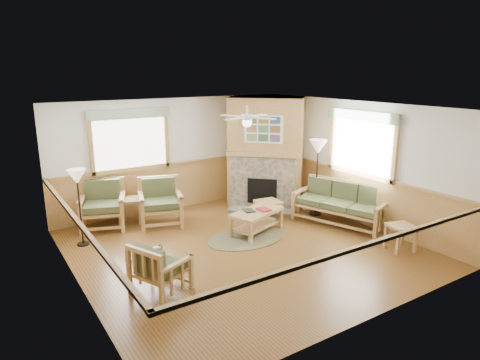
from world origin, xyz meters
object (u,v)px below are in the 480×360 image
sofa (340,204)px  floor_lamp_right (317,178)px  footstool (268,210)px  end_table_chairs (129,211)px  coffee_table (256,221)px  armchair_back_right (160,202)px  armchair_left (160,267)px  floor_lamp_left (80,208)px  armchair_back_left (103,205)px  end_table_sofa (400,238)px

sofa → floor_lamp_right: 0.89m
sofa → footstool: bearing=-151.6°
end_table_chairs → floor_lamp_right: bearing=-25.1°
coffee_table → floor_lamp_right: bearing=-13.5°
armchair_back_right → armchair_left: 3.04m
armchair_back_right → end_table_chairs: bearing=158.3°
coffee_table → floor_lamp_left: floor_lamp_left is taller
sofa → armchair_left: size_ratio=2.47×
sofa → armchair_back_left: bearing=-139.2°
end_table_sofa → floor_lamp_left: bearing=144.7°
sofa → end_table_sofa: size_ratio=3.94×
armchair_back_right → end_table_chairs: (-0.56, 0.46, -0.22)m
sofa → footstool: 1.61m
armchair_back_right → coffee_table: (1.50, -1.57, -0.26)m
sofa → end_table_chairs: size_ratio=3.56×
footstool → floor_lamp_right: 1.39m
end_table_chairs → floor_lamp_right: (3.91, -1.83, 0.62)m
coffee_table → footstool: coffee_table is taller
armchair_back_left → coffee_table: size_ratio=0.86×
armchair_back_left → floor_lamp_left: floor_lamp_left is taller
footstool → floor_lamp_left: (-3.93, 0.81, 0.54)m
coffee_table → floor_lamp_left: 3.55m
end_table_chairs → floor_lamp_right: floor_lamp_right is taller
armchair_back_left → armchair_left: size_ratio=1.26×
sofa → floor_lamp_left: 5.45m
end_table_sofa → floor_lamp_left: 6.17m
end_table_sofa → footstool: bearing=111.7°
floor_lamp_left → floor_lamp_right: floor_lamp_right is taller
end_table_sofa → floor_lamp_right: (0.08, 2.44, 0.65)m
armchair_back_right → floor_lamp_left: bearing=-154.4°
floor_lamp_right → floor_lamp_left: bearing=167.6°
end_table_sofa → armchair_back_right: bearing=130.6°
coffee_table → floor_lamp_left: size_ratio=0.78×
armchair_left → end_table_chairs: 3.32m
armchair_back_left → floor_lamp_right: floor_lamp_right is taller
armchair_back_right → armchair_left: bearing=-95.3°
sofa → armchair_left: sofa is taller
end_table_sofa → floor_lamp_left: size_ratio=0.33×
footstool → floor_lamp_right: bearing=-14.7°
armchair_back_right → end_table_sofa: armchair_back_right is taller
coffee_table → floor_lamp_left: (-3.25, 1.31, 0.53)m
end_table_chairs → footstool: end_table_chairs is taller
armchair_back_left → footstool: armchair_back_left is taller
armchair_left → coffee_table: (2.67, 1.24, -0.17)m
armchair_back_left → end_table_sofa: bearing=-23.6°
sofa → end_table_sofa: sofa is taller
sofa → footstool: size_ratio=3.92×
end_table_sofa → footstool: size_ratio=1.00×
end_table_chairs → footstool: (2.74, -1.52, -0.06)m
armchair_back_left → floor_lamp_right: size_ratio=0.57×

